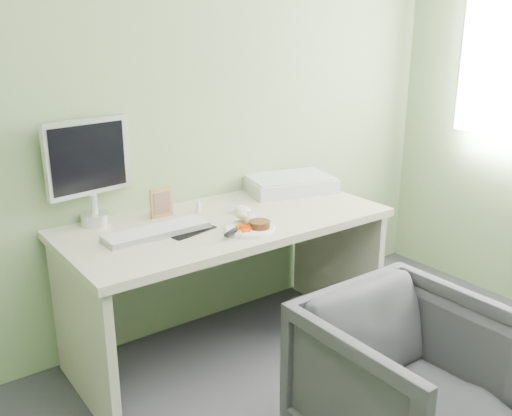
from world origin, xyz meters
TOP-DOWN VIEW (x-y plane):
  - wall_back at (0.00, 2.00)m, footprint 3.50×0.00m
  - desk at (0.00, 1.62)m, footprint 1.60×0.75m
  - plate at (0.01, 1.43)m, footprint 0.24×0.24m
  - steak at (0.04, 1.40)m, footprint 0.13×0.13m
  - potato_pile at (0.04, 1.49)m, footprint 0.11×0.08m
  - carrot_heap at (-0.04, 1.41)m, footprint 0.07×0.07m
  - steak_knife at (-0.09, 1.41)m, footprint 0.21×0.12m
  - mousepad at (-0.24, 1.62)m, footprint 0.28×0.25m
  - keyboard at (-0.37, 1.63)m, footprint 0.49×0.16m
  - computer_mouse at (0.12, 1.65)m, footprint 0.08×0.12m
  - photo_frame at (-0.24, 1.84)m, footprint 0.12×0.02m
  - eyedrop_bottle at (-0.05, 1.79)m, footprint 0.02×0.02m
  - scanner at (0.57, 1.83)m, footprint 0.55×0.44m
  - monitor at (-0.55, 1.94)m, footprint 0.42×0.14m
  - desk_chair at (0.14, 0.58)m, footprint 0.69×0.71m

SIDE VIEW (x-z plane):
  - desk_chair at x=0.14m, z-range 0.00..0.65m
  - desk at x=0.00m, z-range 0.18..0.91m
  - mousepad at x=-0.24m, z-range 0.73..0.73m
  - plate at x=0.01m, z-range 0.73..0.74m
  - keyboard at x=-0.37m, z-range 0.74..0.76m
  - computer_mouse at x=0.12m, z-range 0.73..0.77m
  - steak_knife at x=-0.09m, z-range 0.75..0.76m
  - steak at x=0.04m, z-range 0.74..0.77m
  - eyedrop_bottle at x=-0.05m, z-range 0.73..0.79m
  - carrot_heap at x=-0.04m, z-range 0.74..0.78m
  - scanner at x=0.57m, z-range 0.73..0.81m
  - potato_pile at x=0.04m, z-range 0.74..0.80m
  - photo_frame at x=-0.24m, z-range 0.73..0.88m
  - monitor at x=-0.55m, z-range 0.76..1.27m
  - wall_back at x=0.00m, z-range -0.40..3.10m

